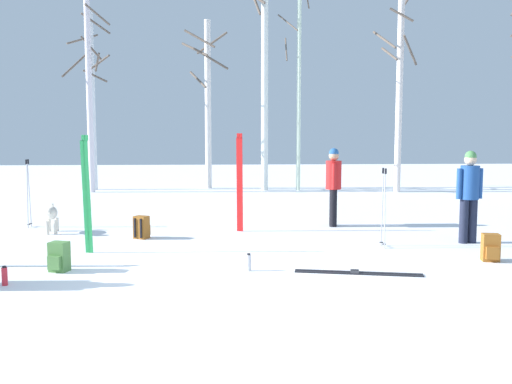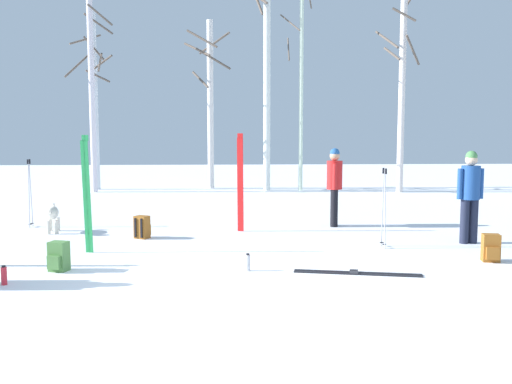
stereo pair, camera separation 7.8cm
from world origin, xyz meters
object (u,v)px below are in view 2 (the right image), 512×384
Objects in this scene: ski_poles_0 at (30,191)px; ski_poles_1 at (384,205)px; person_1 at (334,182)px; ski_pair_lying_0 at (357,273)px; dog at (53,214)px; backpack_1 at (491,248)px; person_2 at (470,191)px; birch_tree_4 at (301,76)px; ski_pair_planted_0 at (87,195)px; birch_tree_2 at (210,99)px; birch_tree_3 at (267,77)px; birch_tree_5 at (402,74)px; water_bottle_1 at (248,263)px; birch_tree_1 at (92,93)px; birch_tree_0 at (95,97)px; water_bottle_0 at (4,276)px; ski_pair_planted_2 at (240,183)px; backpack_0 at (142,227)px; backpack_2 at (59,257)px.

ski_poles_1 is at bearing -20.11° from ski_poles_0.
ski_pair_lying_0 is at bearing -96.40° from person_1.
backpack_1 is at bearing -21.29° from dog.
person_2 is 10.57m from birch_tree_4.
birch_tree_4 is at bearing 86.43° from ski_pair_lying_0.
ski_pair_planted_0 reaches higher than ski_poles_1.
birch_tree_2 is (-3.40, 11.28, 2.56)m from ski_poles_1.
birch_tree_3 is (-3.05, 10.04, 3.06)m from person_2.
birch_tree_5 is (3.68, 7.13, 3.10)m from person_1.
person_2 is 3.90× the size of backpack_1.
birch_tree_5 reaches higher than ski_poles_0.
birch_tree_1 is at bearing 112.87° from water_bottle_1.
water_bottle_1 is at bearing -68.22° from birch_tree_0.
ski_poles_1 is at bearing 1.85° from ski_pair_planted_0.
water_bottle_0 is (-0.62, -2.05, -0.87)m from ski_pair_planted_0.
ski_poles_1 is 0.18× the size of birch_tree_5.
ski_poles_0 is 0.23× the size of birch_tree_0.
ski_poles_0 reaches higher than dog.
ski_pair_planted_2 is 0.33× the size of birch_tree_2.
ski_poles_0 is at bearing 165.32° from person_2.
ski_pair_planted_0 is at bearing -77.57° from birch_tree_1.
birch_tree_3 is 1.21m from birch_tree_4.
dog reaches higher than ski_pair_lying_0.
ski_pair_planted_2 is 5.27m from water_bottle_0.
birch_tree_3 is at bearing 71.54° from backpack_0.
water_bottle_0 is at bearing -175.95° from ski_pair_lying_0.
water_bottle_1 is 14.03m from birch_tree_0.
person_1 is at bearing -71.61° from birch_tree_2.
person_1 is at bearing 62.75° from water_bottle_1.
water_bottle_0 is (-3.27, -4.03, -0.89)m from ski_pair_planted_2.
water_bottle_0 is 14.07m from birch_tree_2.
ski_pair_planted_0 is 0.25× the size of birch_tree_5.
ski_pair_planted_0 is at bearing -55.39° from ski_poles_0.
ski_pair_planted_2 is 0.26× the size of birch_tree_3.
water_bottle_1 is (-1.58, 0.25, 0.12)m from ski_pair_lying_0.
ski_poles_0 reaches higher than backpack_2.
birch_tree_3 is (3.81, 10.50, 3.05)m from ski_pair_planted_0.
birch_tree_0 reaches higher than birch_tree_2.
ski_pair_planted_0 is 1.36× the size of ski_poles_0.
backpack_1 is 1.00× the size of backpack_2.
person_1 is 0.27× the size of birch_tree_0.
backpack_2 is 2.80m from water_bottle_1.
birch_tree_2 is at bearing 95.37° from ski_pair_planted_2.
dog is at bearing 145.91° from ski_pair_lying_0.
water_bottle_0 is (-1.35, -3.33, -0.09)m from backpack_0.
dog is 4.08m from water_bottle_0.
ski_pair_lying_0 is 0.29× the size of birch_tree_0.
backpack_0 is at bearing 165.92° from ski_poles_1.
dog is 2.39m from ski_pair_planted_0.
dog is 3.34× the size of water_bottle_0.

